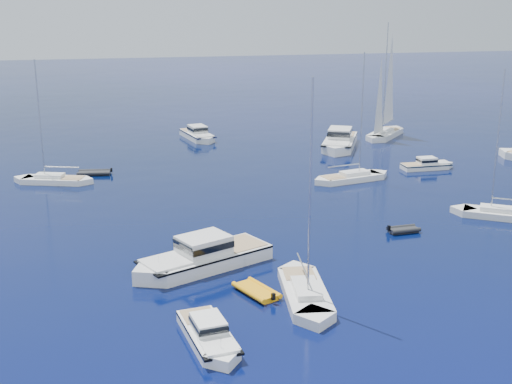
% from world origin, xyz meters
% --- Properties ---
extents(ground, '(400.00, 400.00, 0.00)m').
position_xyz_m(ground, '(0.00, 0.00, 0.00)').
color(ground, '#080F52').
rests_on(ground, ground).
extents(motor_cruiser_near, '(3.27, 7.80, 1.99)m').
position_xyz_m(motor_cruiser_near, '(-9.57, 1.54, 0.00)').
color(motor_cruiser_near, white).
rests_on(motor_cruiser_near, ground).
extents(motor_cruiser_centre, '(12.45, 8.27, 3.15)m').
position_xyz_m(motor_cruiser_centre, '(-8.32, 13.05, 0.00)').
color(motor_cruiser_centre, silver).
rests_on(motor_cruiser_centre, ground).
extents(motor_cruiser_far_r, '(6.86, 2.11, 1.80)m').
position_xyz_m(motor_cruiser_far_r, '(22.30, 37.22, 0.00)').
color(motor_cruiser_far_r, silver).
rests_on(motor_cruiser_far_r, ground).
extents(motor_cruiser_distant, '(9.05, 13.20, 3.35)m').
position_xyz_m(motor_cruiser_distant, '(16.14, 50.73, 0.00)').
color(motor_cruiser_distant, white).
rests_on(motor_cruiser_distant, ground).
extents(motor_cruiser_horizon, '(4.70, 9.80, 2.47)m').
position_xyz_m(motor_cruiser_horizon, '(-1.67, 60.76, 0.00)').
color(motor_cruiser_horizon, silver).
rests_on(motor_cruiser_horizon, ground).
extents(sailboat_fore, '(4.07, 10.85, 15.56)m').
position_xyz_m(sailboat_fore, '(-2.29, 6.23, 0.00)').
color(sailboat_fore, silver).
rests_on(sailboat_fore, ground).
extents(sailboat_mid_r, '(9.36, 7.37, 14.08)m').
position_xyz_m(sailboat_mid_r, '(20.39, 18.70, 0.00)').
color(sailboat_mid_r, silver).
rests_on(sailboat_mid_r, ground).
extents(sailboat_centre, '(10.20, 4.64, 14.52)m').
position_xyz_m(sailboat_centre, '(11.62, 34.19, 0.00)').
color(sailboat_centre, white).
rests_on(sailboat_centre, ground).
extents(sailboat_far_l, '(9.71, 5.37, 13.85)m').
position_xyz_m(sailboat_far_l, '(-20.54, 40.60, 0.00)').
color(sailboat_far_l, white).
rests_on(sailboat_far_l, ground).
extents(sailboat_sails_far, '(9.92, 10.52, 16.88)m').
position_xyz_m(sailboat_sails_far, '(25.13, 56.27, 0.00)').
color(sailboat_sails_far, silver).
rests_on(sailboat_sails_far, ground).
extents(tender_yellow, '(3.38, 4.32, 0.95)m').
position_xyz_m(tender_yellow, '(-5.34, 7.57, 0.00)').
color(tender_yellow, orange).
rests_on(tender_yellow, ground).
extents(tender_grey_near, '(2.91, 1.80, 0.95)m').
position_xyz_m(tender_grey_near, '(9.90, 17.04, 0.00)').
color(tender_grey_near, black).
rests_on(tender_grey_near, ground).
extents(tender_grey_far, '(4.19, 2.67, 0.95)m').
position_xyz_m(tender_grey_far, '(-16.18, 43.31, 0.00)').
color(tender_grey_far, black).
rests_on(tender_grey_far, ground).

